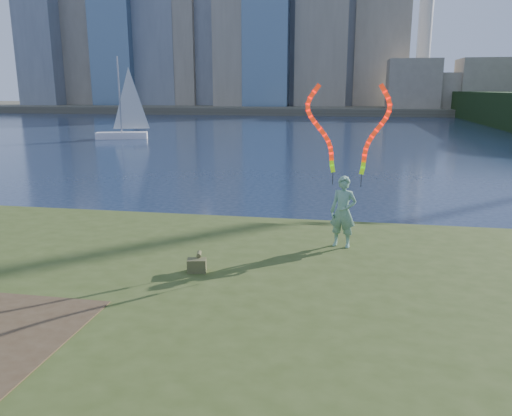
# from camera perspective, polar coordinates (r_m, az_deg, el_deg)

# --- Properties ---
(ground) EXTENTS (320.00, 320.00, 0.00)m
(ground) POSITION_cam_1_polar(r_m,az_deg,el_deg) (10.73, -9.00, -11.08)
(ground) COLOR #18243C
(ground) RESTS_ON ground
(grassy_knoll) EXTENTS (20.00, 18.00, 0.80)m
(grassy_knoll) POSITION_cam_1_polar(r_m,az_deg,el_deg) (8.68, -14.21, -15.08)
(grassy_knoll) COLOR #3B4B1A
(grassy_knoll) RESTS_ON ground
(far_shore) EXTENTS (320.00, 40.00, 1.20)m
(far_shore) POSITION_cam_1_polar(r_m,az_deg,el_deg) (104.31, 8.63, 11.23)
(far_shore) COLOR #4B4637
(far_shore) RESTS_ON ground
(woman_with_ribbons) EXTENTS (2.00, 0.66, 4.06)m
(woman_with_ribbons) POSITION_cam_1_polar(r_m,az_deg,el_deg) (11.68, 10.11, 2.28)
(woman_with_ribbons) COLOR #1D653E
(woman_with_ribbons) RESTS_ON grassy_knoll
(canvas_bag) EXTENTS (0.42, 0.48, 0.36)m
(canvas_bag) POSITION_cam_1_polar(r_m,az_deg,el_deg) (10.27, -6.77, -6.44)
(canvas_bag) COLOR brown
(canvas_bag) RESTS_ON grassy_knoll
(sailboat) EXTENTS (4.76, 2.83, 7.25)m
(sailboat) POSITION_cam_1_polar(r_m,az_deg,el_deg) (47.18, -14.85, 9.17)
(sailboat) COLOR white
(sailboat) RESTS_ON ground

